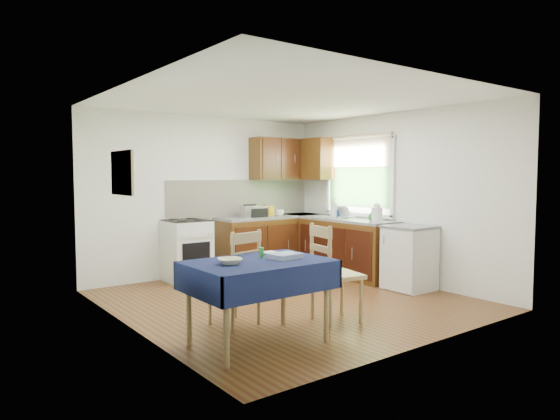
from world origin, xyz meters
TOP-DOWN VIEW (x-y plane):
  - floor at (0.00, 0.00)m, footprint 4.20×4.20m
  - ceiling at (0.00, 0.00)m, footprint 4.00×4.20m
  - wall_back at (0.00, 2.10)m, footprint 4.00×0.02m
  - wall_front at (0.00, -2.10)m, footprint 4.00×0.02m
  - wall_left at (-2.00, 0.00)m, footprint 0.02×4.20m
  - wall_right at (2.00, 0.00)m, footprint 0.02×4.20m
  - base_cabinets at (1.36, 1.26)m, footprint 1.90×2.30m
  - worktop_back at (1.05, 1.80)m, footprint 1.90×0.60m
  - worktop_right at (1.70, 0.65)m, footprint 0.60×1.70m
  - worktop_corner at (1.70, 1.80)m, footprint 0.60×0.60m
  - splashback at (0.65, 2.08)m, footprint 2.70×0.02m
  - upper_cabinets at (1.52, 1.80)m, footprint 1.20×0.85m
  - stove at (-0.50, 1.80)m, footprint 0.60×0.61m
  - window at (1.97, 0.70)m, footprint 0.04×1.48m
  - fridge at (1.70, -0.55)m, footprint 0.58×0.60m
  - corkboard at (-1.97, 0.30)m, footprint 0.04×0.62m
  - dining_table at (-1.22, -1.14)m, footprint 1.29×0.88m
  - chair_far at (-1.08, -0.54)m, footprint 0.52×0.52m
  - chair_near at (-0.19, -1.03)m, footprint 0.55×0.55m
  - toaster at (0.58, 1.73)m, footprint 0.28×0.17m
  - sandwich_press at (0.71, 1.76)m, footprint 0.30×0.26m
  - sauce_bottle at (0.83, 1.69)m, footprint 0.05×0.05m
  - yellow_packet at (1.15, 1.95)m, footprint 0.13×0.10m
  - dish_rack at (1.71, 0.84)m, footprint 0.41×0.32m
  - kettle at (1.69, 0.05)m, footprint 0.16×0.16m
  - cup at (1.14, 1.67)m, footprint 0.15×0.15m
  - soap_bottle_a at (1.63, 0.89)m, footprint 0.17×0.17m
  - soap_bottle_b at (1.66, 0.89)m, footprint 0.12×0.12m
  - soap_bottle_c at (1.69, 0.12)m, footprint 0.19×0.19m
  - plate_bowl at (-1.52, -1.12)m, footprint 0.27×0.27m
  - book at (-0.95, -0.86)m, footprint 0.15×0.21m
  - spice_jar at (-1.08, -0.99)m, footprint 0.05×0.05m
  - tea_towel at (-0.94, -1.18)m, footprint 0.29×0.24m

SIDE VIEW (x-z plane):
  - floor at x=0.00m, z-range 0.00..0.00m
  - base_cabinets at x=1.36m, z-range 0.00..0.86m
  - fridge at x=1.70m, z-range 0.00..0.88m
  - stove at x=-0.50m, z-range 0.00..0.92m
  - chair_far at x=-1.08m, z-range 0.03..1.04m
  - chair_near at x=-0.19m, z-range 0.03..1.09m
  - dining_table at x=-1.22m, z-range 0.29..1.07m
  - book at x=-0.95m, z-range 0.78..0.80m
  - tea_towel at x=-0.94m, z-range 0.78..0.83m
  - plate_bowl at x=-1.52m, z-range 0.78..0.84m
  - spice_jar at x=-1.08m, z-range 0.78..0.88m
  - worktop_back at x=1.05m, z-range 0.86..0.90m
  - worktop_right at x=1.70m, z-range 0.86..0.90m
  - worktop_corner at x=1.70m, z-range 0.86..0.90m
  - dish_rack at x=1.71m, z-range 0.83..1.02m
  - cup at x=1.14m, z-range 0.90..1.01m
  - yellow_packet at x=1.15m, z-range 0.90..1.05m
  - sandwich_press at x=0.71m, z-range 0.90..1.08m
  - soap_bottle_c at x=1.69m, z-range 0.90..1.09m
  - toaster at x=0.58m, z-range 0.89..1.10m
  - soap_bottle_b at x=1.66m, z-range 0.90..1.10m
  - sauce_bottle at x=0.83m, z-range 0.90..1.10m
  - kettle at x=1.69m, z-range 0.88..1.16m
  - soap_bottle_a at x=1.63m, z-range 0.90..1.21m
  - splashback at x=0.65m, z-range 0.90..1.50m
  - wall_back at x=0.00m, z-range 0.00..2.50m
  - wall_front at x=0.00m, z-range 0.00..2.50m
  - wall_left at x=-2.00m, z-range 0.00..2.50m
  - wall_right at x=2.00m, z-range 0.00..2.50m
  - corkboard at x=-1.97m, z-range 1.36..1.83m
  - window at x=1.97m, z-range 1.02..2.28m
  - upper_cabinets at x=1.52m, z-range 1.50..2.20m
  - ceiling at x=0.00m, z-range 2.49..2.51m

